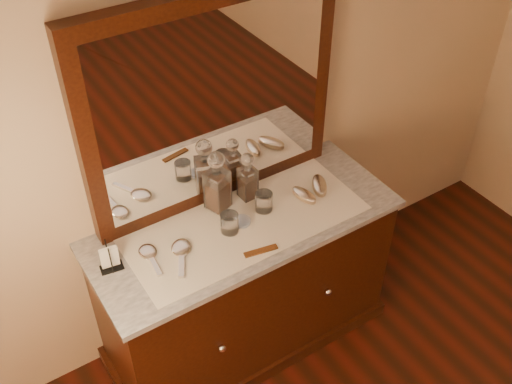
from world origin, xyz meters
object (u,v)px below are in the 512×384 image
comb (261,251)px  brush_far (319,186)px  napkin_rack (110,259)px  decanter_right (248,180)px  pin_dish (242,221)px  dresser_cabinet (245,285)px  hand_mirror_outer (149,254)px  decanter_left (217,187)px  hand_mirror_inner (181,251)px  brush_near (304,195)px  mirror_frame (212,103)px

comb → brush_far: 0.50m
napkin_rack → decanter_right: size_ratio=0.57×
pin_dish → brush_far: (0.44, -0.00, 0.01)m
dresser_cabinet → hand_mirror_outer: hand_mirror_outer is taller
decanter_right → decanter_left: bearing=175.6°
hand_mirror_inner → brush_near: bearing=-0.0°
pin_dish → hand_mirror_inner: bearing=-176.8°
mirror_frame → pin_dish: (-0.01, -0.25, -0.49)m
decanter_right → brush_near: bearing=-36.6°
brush_near → hand_mirror_inner: size_ratio=0.67×
brush_far → hand_mirror_outer: (-0.88, 0.04, -0.01)m
hand_mirror_outer → brush_near: bearing=-4.3°
hand_mirror_outer → hand_mirror_inner: 0.14m
mirror_frame → decanter_right: (0.11, -0.11, -0.40)m
mirror_frame → comb: mirror_frame is taller
dresser_cabinet → decanter_right: decanter_right is taller
decanter_right → hand_mirror_outer: bearing=-169.7°
pin_dish → hand_mirror_inner: 0.32m
decanter_left → hand_mirror_inner: bearing=-148.7°
brush_near → pin_dish: bearing=176.9°
decanter_right → hand_mirror_outer: (-0.56, -0.10, -0.09)m
dresser_cabinet → brush_near: 0.56m
comb → decanter_left: size_ratio=0.49×
dresser_cabinet → comb: bearing=-101.2°
comb → brush_far: (0.46, 0.20, 0.02)m
comb → hand_mirror_outer: size_ratio=0.74×
napkin_rack → decanter_left: 0.58m
comb → decanter_left: decanter_left is taller
decanter_left → decanter_right: decanter_left is taller
comb → decanter_left: 0.37m
napkin_rack → hand_mirror_inner: size_ratio=0.63×
brush_near → hand_mirror_inner: 0.65m
dresser_cabinet → comb: size_ratio=9.26×
pin_dish → mirror_frame: bearing=86.7°
dresser_cabinet → hand_mirror_outer: bearing=175.4°
mirror_frame → pin_dish: bearing=-93.3°
pin_dish → decanter_right: (0.12, 0.14, 0.09)m
mirror_frame → hand_mirror_outer: 0.70m
napkin_rack → decanter_left: decanter_left is taller
napkin_rack → brush_near: size_ratio=0.94×
comb → brush_far: brush_far is taller
decanter_left → brush_far: 0.51m
mirror_frame → brush_far: size_ratio=7.27×
decanter_left → brush_near: size_ratio=2.07×
mirror_frame → brush_near: size_ratio=7.98×
pin_dish → hand_mirror_inner: size_ratio=0.36×
dresser_cabinet → hand_mirror_inner: size_ratio=6.24×
brush_far → pin_dish: bearing=179.7°
dresser_cabinet → comb: comb is taller
decanter_left → decanter_right: size_ratio=1.25×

